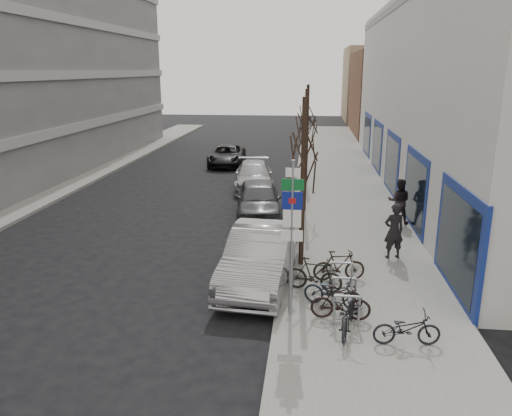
% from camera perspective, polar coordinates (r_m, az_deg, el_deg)
% --- Properties ---
extents(ground, '(120.00, 120.00, 0.00)m').
position_cam_1_polar(ground, '(13.65, -6.43, -11.96)').
color(ground, black).
rests_on(ground, ground).
extents(sidewalk_east, '(5.00, 70.00, 0.15)m').
position_cam_1_polar(sidewalk_east, '(22.73, 10.29, -0.57)').
color(sidewalk_east, slate).
rests_on(sidewalk_east, ground).
extents(sidewalk_west, '(3.00, 70.00, 0.15)m').
position_cam_1_polar(sidewalk_west, '(26.53, -25.33, 0.48)').
color(sidewalk_west, slate).
rests_on(sidewalk_west, ground).
extents(brick_building_far, '(12.00, 14.00, 8.00)m').
position_cam_1_polar(brick_building_far, '(52.84, 17.77, 12.34)').
color(brick_building_far, brown).
rests_on(brick_building_far, ground).
extents(tan_building_far, '(13.00, 12.00, 9.00)m').
position_cam_1_polar(tan_building_far, '(67.67, 15.76, 13.46)').
color(tan_building_far, '#937A5B').
rests_on(tan_building_far, ground).
extents(highway_sign_pole, '(0.55, 0.10, 4.20)m').
position_cam_1_polar(highway_sign_pole, '(12.40, 4.12, -2.46)').
color(highway_sign_pole, gray).
rests_on(highway_sign_pole, ground).
extents(bike_rack, '(0.66, 2.26, 0.83)m').
position_cam_1_polar(bike_rack, '(13.65, 10.03, -9.04)').
color(bike_rack, gray).
rests_on(bike_rack, sidewalk_east).
extents(tree_near, '(1.80, 1.80, 5.50)m').
position_cam_1_polar(tree_near, '(15.45, 5.49, 7.37)').
color(tree_near, black).
rests_on(tree_near, ground).
extents(tree_mid, '(1.80, 1.80, 5.50)m').
position_cam_1_polar(tree_mid, '(21.91, 5.77, 9.76)').
color(tree_mid, black).
rests_on(tree_mid, ground).
extents(tree_far, '(1.80, 1.80, 5.50)m').
position_cam_1_polar(tree_far, '(28.38, 5.92, 11.06)').
color(tree_far, black).
rests_on(tree_far, ground).
extents(meter_front, '(0.10, 0.08, 1.27)m').
position_cam_1_polar(meter_front, '(15.75, 3.53, -4.40)').
color(meter_front, gray).
rests_on(meter_front, sidewalk_east).
extents(meter_mid, '(0.10, 0.08, 1.27)m').
position_cam_1_polar(meter_mid, '(21.00, 4.26, 0.70)').
color(meter_mid, gray).
rests_on(meter_mid, sidewalk_east).
extents(meter_back, '(0.10, 0.08, 1.27)m').
position_cam_1_polar(meter_back, '(26.36, 4.70, 3.74)').
color(meter_back, gray).
rests_on(meter_back, sidewalk_east).
extents(bike_near_left, '(0.91, 1.90, 1.11)m').
position_cam_1_polar(bike_near_left, '(12.45, 10.63, -11.35)').
color(bike_near_left, black).
rests_on(bike_near_left, sidewalk_east).
extents(bike_near_right, '(1.55, 0.52, 0.93)m').
position_cam_1_polar(bike_near_right, '(12.97, 9.66, -10.60)').
color(bike_near_right, black).
rests_on(bike_near_right, sidewalk_east).
extents(bike_mid_curb, '(1.68, 0.96, 0.98)m').
position_cam_1_polar(bike_mid_curb, '(13.59, 8.80, -9.16)').
color(bike_mid_curb, black).
rests_on(bike_mid_curb, sidewalk_east).
extents(bike_mid_inner, '(1.73, 0.84, 1.01)m').
position_cam_1_polar(bike_mid_inner, '(14.42, 6.63, -7.53)').
color(bike_mid_inner, black).
rests_on(bike_mid_inner, sidewalk_east).
extents(bike_far_curb, '(1.58, 0.59, 0.95)m').
position_cam_1_polar(bike_far_curb, '(12.22, 16.88, -12.77)').
color(bike_far_curb, black).
rests_on(bike_far_curb, sidewalk_east).
extents(bike_far_inner, '(1.65, 0.76, 0.97)m').
position_cam_1_polar(bike_far_inner, '(15.22, 9.48, -6.47)').
color(bike_far_inner, black).
rests_on(bike_far_inner, sidewalk_east).
extents(parked_car_front, '(2.23, 5.33, 1.71)m').
position_cam_1_polar(parked_car_front, '(15.08, 0.51, -5.54)').
color(parked_car_front, '#9E9DA2').
rests_on(parked_car_front, ground).
extents(parked_car_mid, '(2.52, 4.99, 1.63)m').
position_cam_1_polar(parked_car_mid, '(21.78, 0.31, 1.00)').
color(parked_car_mid, '#47464B').
rests_on(parked_car_mid, ground).
extents(parked_car_back, '(2.57, 5.17, 1.44)m').
position_cam_1_polar(parked_car_back, '(27.08, -0.26, 3.69)').
color(parked_car_back, '#98979C').
rests_on(parked_car_back, ground).
extents(lane_car, '(2.42, 4.91, 1.34)m').
position_cam_1_polar(lane_car, '(34.04, -3.35, 6.02)').
color(lane_car, black).
rests_on(lane_car, ground).
extents(pedestrian_near, '(0.79, 0.63, 1.90)m').
position_cam_1_polar(pedestrian_near, '(17.23, 15.48, -2.54)').
color(pedestrian_near, black).
rests_on(pedestrian_near, sidewalk_east).
extents(pedestrian_far, '(0.76, 0.58, 1.88)m').
position_cam_1_polar(pedestrian_far, '(21.26, 16.03, 0.79)').
color(pedestrian_far, black).
rests_on(pedestrian_far, sidewalk_east).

